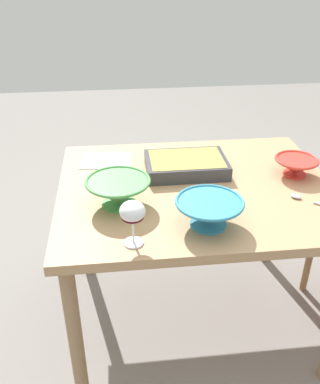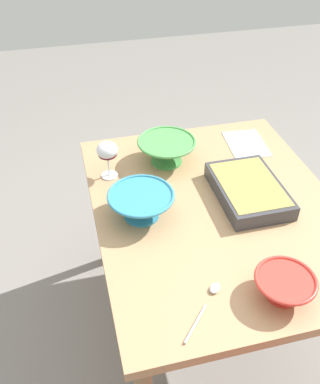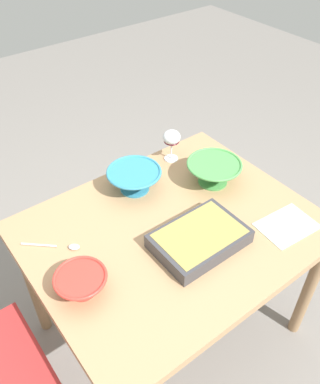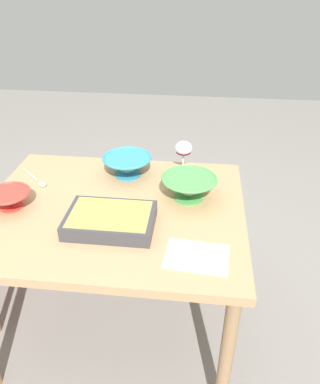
{
  "view_description": "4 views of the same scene",
  "coord_description": "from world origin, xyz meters",
  "px_view_note": "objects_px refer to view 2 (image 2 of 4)",
  "views": [
    {
      "loc": [
        -0.33,
        -1.53,
        1.64
      ],
      "look_at": [
        -0.17,
        -0.09,
        0.79
      ],
      "focal_mm": 39.9,
      "sensor_mm": 36.0,
      "label": 1
    },
    {
      "loc": [
        1.14,
        -0.51,
        1.83
      ],
      "look_at": [
        -0.08,
        -0.2,
        0.81
      ],
      "focal_mm": 39.77,
      "sensor_mm": 36.0,
      "label": 2
    },
    {
      "loc": [
        0.74,
        0.88,
        1.96
      ],
      "look_at": [
        -0.06,
        -0.16,
        0.81
      ],
      "focal_mm": 37.65,
      "sensor_mm": 36.0,
      "label": 3
    },
    {
      "loc": [
        -0.36,
        1.33,
        1.7
      ],
      "look_at": [
        -0.2,
        -0.11,
        0.79
      ],
      "focal_mm": 35.02,
      "sensor_mm": 36.0,
      "label": 4
    }
  ],
  "objects_px": {
    "dining_table": "(215,222)",
    "mixing_bowl": "(141,204)",
    "serving_bowl": "(167,150)",
    "small_bowl": "(284,286)",
    "serving_spoon": "(209,299)",
    "casserole_dish": "(249,189)",
    "napkin": "(246,144)",
    "wine_glass": "(107,152)"
  },
  "relations": [
    {
      "from": "dining_table",
      "to": "small_bowl",
      "type": "xyz_separation_m",
      "value": [
        0.44,
        0.05,
        0.13
      ]
    },
    {
      "from": "wine_glass",
      "to": "serving_spoon",
      "type": "relative_size",
      "value": 0.88
    },
    {
      "from": "mixing_bowl",
      "to": "serving_bowl",
      "type": "relative_size",
      "value": 0.98
    },
    {
      "from": "casserole_dish",
      "to": "napkin",
      "type": "xyz_separation_m",
      "value": [
        -0.35,
        0.14,
        -0.03
      ]
    },
    {
      "from": "serving_bowl",
      "to": "small_bowl",
      "type": "bearing_deg",
      "value": 11.89
    },
    {
      "from": "casserole_dish",
      "to": "small_bowl",
      "type": "height_order",
      "value": "small_bowl"
    },
    {
      "from": "casserole_dish",
      "to": "serving_bowl",
      "type": "height_order",
      "value": "serving_bowl"
    },
    {
      "from": "wine_glass",
      "to": "serving_spoon",
      "type": "bearing_deg",
      "value": 15.75
    },
    {
      "from": "mixing_bowl",
      "to": "napkin",
      "type": "height_order",
      "value": "mixing_bowl"
    },
    {
      "from": "wine_glass",
      "to": "mixing_bowl",
      "type": "relative_size",
      "value": 0.67
    },
    {
      "from": "dining_table",
      "to": "mixing_bowl",
      "type": "bearing_deg",
      "value": -92.83
    },
    {
      "from": "casserole_dish",
      "to": "small_bowl",
      "type": "bearing_deg",
      "value": -10.51
    },
    {
      "from": "mixing_bowl",
      "to": "serving_spoon",
      "type": "distance_m",
      "value": 0.44
    },
    {
      "from": "serving_spoon",
      "to": "wine_glass",
      "type": "bearing_deg",
      "value": -164.25
    },
    {
      "from": "napkin",
      "to": "small_bowl",
      "type": "bearing_deg",
      "value": -15.69
    },
    {
      "from": "small_bowl",
      "to": "wine_glass",
      "type": "bearing_deg",
      "value": -150.17
    },
    {
      "from": "dining_table",
      "to": "serving_bowl",
      "type": "xyz_separation_m",
      "value": [
        -0.33,
        -0.11,
        0.15
      ]
    },
    {
      "from": "serving_spoon",
      "to": "mixing_bowl",
      "type": "bearing_deg",
      "value": -164.43
    },
    {
      "from": "serving_spoon",
      "to": "napkin",
      "type": "xyz_separation_m",
      "value": [
        -0.79,
        0.45,
        -0.01
      ]
    },
    {
      "from": "serving_bowl",
      "to": "serving_spoon",
      "type": "xyz_separation_m",
      "value": [
        0.74,
        -0.06,
        -0.05
      ]
    },
    {
      "from": "dining_table",
      "to": "casserole_dish",
      "type": "bearing_deg",
      "value": 100.19
    },
    {
      "from": "wine_glass",
      "to": "serving_spoon",
      "type": "height_order",
      "value": "wine_glass"
    },
    {
      "from": "casserole_dish",
      "to": "napkin",
      "type": "relative_size",
      "value": 1.52
    },
    {
      "from": "casserole_dish",
      "to": "wine_glass",
      "type": "bearing_deg",
      "value": -117.51
    },
    {
      "from": "dining_table",
      "to": "serving_bowl",
      "type": "bearing_deg",
      "value": -160.98
    },
    {
      "from": "serving_spoon",
      "to": "dining_table",
      "type": "bearing_deg",
      "value": 156.97
    },
    {
      "from": "dining_table",
      "to": "wine_glass",
      "type": "relative_size",
      "value": 7.06
    },
    {
      "from": "serving_bowl",
      "to": "serving_spoon",
      "type": "height_order",
      "value": "serving_bowl"
    },
    {
      "from": "casserole_dish",
      "to": "napkin",
      "type": "distance_m",
      "value": 0.38
    },
    {
      "from": "serving_bowl",
      "to": "serving_spoon",
      "type": "distance_m",
      "value": 0.74
    },
    {
      "from": "wine_glass",
      "to": "serving_bowl",
      "type": "height_order",
      "value": "wine_glass"
    },
    {
      "from": "dining_table",
      "to": "mixing_bowl",
      "type": "relative_size",
      "value": 4.72
    },
    {
      "from": "mixing_bowl",
      "to": "small_bowl",
      "type": "bearing_deg",
      "value": 36.65
    },
    {
      "from": "dining_table",
      "to": "serving_spoon",
      "type": "relative_size",
      "value": 6.24
    },
    {
      "from": "dining_table",
      "to": "small_bowl",
      "type": "relative_size",
      "value": 6.15
    },
    {
      "from": "small_bowl",
      "to": "serving_bowl",
      "type": "relative_size",
      "value": 0.75
    },
    {
      "from": "dining_table",
      "to": "small_bowl",
      "type": "bearing_deg",
      "value": 6.33
    },
    {
      "from": "napkin",
      "to": "casserole_dish",
      "type": "bearing_deg",
      "value": -22.13
    },
    {
      "from": "casserole_dish",
      "to": "mixing_bowl",
      "type": "height_order",
      "value": "mixing_bowl"
    },
    {
      "from": "wine_glass",
      "to": "small_bowl",
      "type": "distance_m",
      "value": 0.85
    },
    {
      "from": "casserole_dish",
      "to": "dining_table",
      "type": "bearing_deg",
      "value": -79.81
    },
    {
      "from": "serving_spoon",
      "to": "casserole_dish",
      "type": "bearing_deg",
      "value": 144.43
    }
  ]
}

